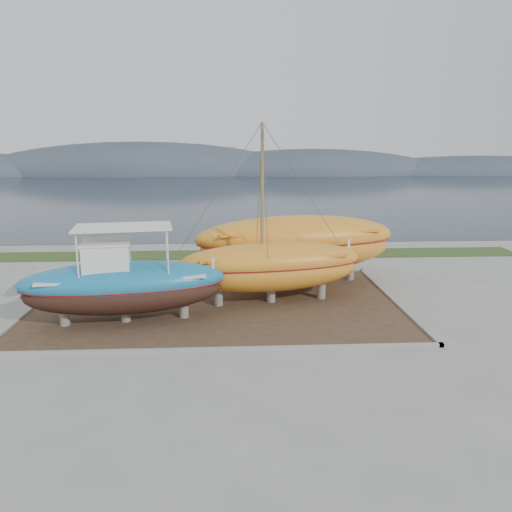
{
  "coord_description": "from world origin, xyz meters",
  "views": [
    {
      "loc": [
        0.67,
        -20.44,
        7.9
      ],
      "look_at": [
        1.98,
        4.0,
        2.46
      ],
      "focal_mm": 35.0,
      "sensor_mm": 36.0,
      "label": 1
    }
  ],
  "objects_px": {
    "orange_sailboat": "(272,215)",
    "orange_bare_hull": "(296,251)",
    "blue_caique": "(123,275)",
    "white_dinghy": "(68,282)"
  },
  "relations": [
    {
      "from": "orange_sailboat",
      "to": "white_dinghy",
      "type": "bearing_deg",
      "value": 159.95
    },
    {
      "from": "blue_caique",
      "to": "white_dinghy",
      "type": "distance_m",
      "value": 6.21
    },
    {
      "from": "blue_caique",
      "to": "orange_bare_hull",
      "type": "xyz_separation_m",
      "value": [
        8.61,
        6.08,
        -0.28
      ]
    },
    {
      "from": "blue_caique",
      "to": "white_dinghy",
      "type": "relative_size",
      "value": 2.08
    },
    {
      "from": "white_dinghy",
      "to": "orange_sailboat",
      "type": "xyz_separation_m",
      "value": [
        10.82,
        -1.97,
        3.8
      ]
    },
    {
      "from": "white_dinghy",
      "to": "orange_bare_hull",
      "type": "xyz_separation_m",
      "value": [
        12.58,
        1.56,
        1.26
      ]
    },
    {
      "from": "blue_caique",
      "to": "orange_bare_hull",
      "type": "height_order",
      "value": "blue_caique"
    },
    {
      "from": "orange_sailboat",
      "to": "orange_bare_hull",
      "type": "height_order",
      "value": "orange_sailboat"
    },
    {
      "from": "white_dinghy",
      "to": "orange_sailboat",
      "type": "relative_size",
      "value": 0.47
    },
    {
      "from": "blue_caique",
      "to": "white_dinghy",
      "type": "bearing_deg",
      "value": 122.65
    }
  ]
}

